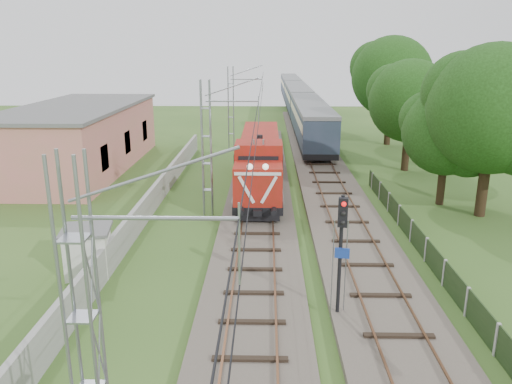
{
  "coord_description": "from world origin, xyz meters",
  "views": [
    {
      "loc": [
        0.49,
        -16.36,
        9.73
      ],
      "look_at": [
        -0.08,
        9.52,
        2.2
      ],
      "focal_mm": 35.0,
      "sensor_mm": 36.0,
      "label": 1
    }
  ],
  "objects_px": {
    "signal_post": "(342,237)",
    "locomotive": "(260,160)",
    "coach_rake": "(297,97)",
    "relay_hut": "(88,251)"
  },
  "relations": [
    {
      "from": "signal_post",
      "to": "locomotive",
      "type": "bearing_deg",
      "value": 100.13
    },
    {
      "from": "coach_rake",
      "to": "signal_post",
      "type": "relative_size",
      "value": 14.55
    },
    {
      "from": "signal_post",
      "to": "relay_hut",
      "type": "relative_size",
      "value": 2.0
    },
    {
      "from": "locomotive",
      "to": "signal_post",
      "type": "distance_m",
      "value": 17.91
    },
    {
      "from": "coach_rake",
      "to": "locomotive",
      "type": "bearing_deg",
      "value": -96.86
    },
    {
      "from": "signal_post",
      "to": "relay_hut",
      "type": "height_order",
      "value": "signal_post"
    },
    {
      "from": "locomotive",
      "to": "signal_post",
      "type": "xyz_separation_m",
      "value": [
        3.14,
        -17.59,
        1.16
      ]
    },
    {
      "from": "relay_hut",
      "to": "locomotive",
      "type": "bearing_deg",
      "value": 61.86
    },
    {
      "from": "coach_rake",
      "to": "signal_post",
      "type": "distance_m",
      "value": 59.16
    },
    {
      "from": "locomotive",
      "to": "coach_rake",
      "type": "height_order",
      "value": "locomotive"
    }
  ]
}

